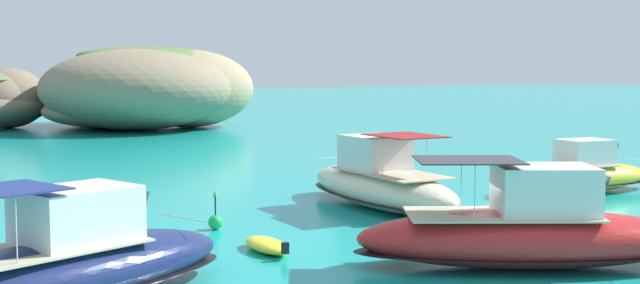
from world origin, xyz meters
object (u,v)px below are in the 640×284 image
(motorboat_cream, at_px, (380,184))
(channel_buoy, at_px, (216,221))
(motorboat_red, at_px, (528,233))
(motorboat_navy, at_px, (63,267))
(islet_large, at_px, (141,92))
(motorboat_yellow, at_px, (578,175))
(dinghy_tender, at_px, (267,245))

(motorboat_cream, distance_m, channel_buoy, 8.27)
(motorboat_red, bearing_deg, motorboat_navy, 170.22)
(channel_buoy, bearing_deg, motorboat_navy, -132.26)
(islet_large, bearing_deg, motorboat_yellow, -81.80)
(motorboat_navy, height_order, channel_buoy, motorboat_navy)
(motorboat_navy, relative_size, dinghy_tender, 3.84)
(motorboat_cream, xyz_separation_m, motorboat_red, (-1.58, -11.30, 0.01))
(motorboat_yellow, height_order, channel_buoy, motorboat_yellow)
(motorboat_red, height_order, dinghy_tender, motorboat_red)
(islet_large, xyz_separation_m, motorboat_red, (-4.87, -62.94, -2.60))
(islet_large, relative_size, motorboat_cream, 2.76)
(dinghy_tender, bearing_deg, motorboat_yellow, 14.47)
(motorboat_cream, bearing_deg, dinghy_tender, -144.41)
(islet_large, height_order, channel_buoy, islet_large)
(motorboat_red, bearing_deg, motorboat_cream, 82.03)
(dinghy_tender, xyz_separation_m, channel_buoy, (-0.24, 4.35, 0.11))
(islet_large, xyz_separation_m, channel_buoy, (-11.43, -52.94, -3.33))
(motorboat_cream, xyz_separation_m, channel_buoy, (-8.14, -1.30, -0.72))
(motorboat_cream, relative_size, motorboat_red, 0.97)
(motorboat_yellow, xyz_separation_m, channel_buoy, (-18.99, -0.48, -0.54))
(motorboat_navy, bearing_deg, motorboat_yellow, 17.44)
(motorboat_navy, distance_m, channel_buoy, 10.39)
(motorboat_cream, xyz_separation_m, dinghy_tender, (-7.90, -5.65, -0.84))
(motorboat_navy, height_order, motorboat_yellow, motorboat_navy)
(motorboat_red, xyz_separation_m, motorboat_yellow, (12.43, 10.49, -0.19))
(motorboat_red, distance_m, dinghy_tender, 8.51)
(motorboat_red, height_order, channel_buoy, motorboat_red)
(motorboat_cream, relative_size, motorboat_yellow, 1.19)
(islet_large, relative_size, motorboat_red, 2.69)
(islet_large, xyz_separation_m, motorboat_navy, (-18.40, -60.61, -2.63))
(channel_buoy, bearing_deg, islet_large, 77.82)
(motorboat_yellow, bearing_deg, motorboat_navy, -162.56)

